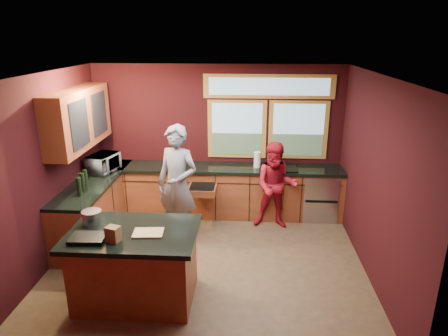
# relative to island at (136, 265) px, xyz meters

# --- Properties ---
(floor) EXTENTS (4.50, 4.50, 0.00)m
(floor) POSITION_rel_island_xyz_m (0.80, 0.87, -0.48)
(floor) COLOR brown
(floor) RESTS_ON ground
(room_shell) EXTENTS (4.52, 4.02, 2.71)m
(room_shell) POSITION_rel_island_xyz_m (0.21, 1.19, 1.32)
(room_shell) COLOR black
(room_shell) RESTS_ON ground
(back_counter) EXTENTS (4.50, 0.64, 0.93)m
(back_counter) POSITION_rel_island_xyz_m (1.00, 2.56, -0.01)
(back_counter) COLOR #603016
(back_counter) RESTS_ON floor
(left_counter) EXTENTS (0.64, 2.30, 0.93)m
(left_counter) POSITION_rel_island_xyz_m (-1.15, 1.72, -0.01)
(left_counter) COLOR #603016
(left_counter) RESTS_ON floor
(island) EXTENTS (1.55, 1.05, 0.95)m
(island) POSITION_rel_island_xyz_m (0.00, 0.00, 0.00)
(island) COLOR #603016
(island) RESTS_ON floor
(person_grey) EXTENTS (0.81, 0.68, 1.89)m
(person_grey) POSITION_rel_island_xyz_m (0.27, 1.57, 0.47)
(person_grey) COLOR slate
(person_grey) RESTS_ON floor
(person_red) EXTENTS (0.78, 0.63, 1.51)m
(person_red) POSITION_rel_island_xyz_m (1.84, 2.12, 0.27)
(person_red) COLOR #A31320
(person_red) RESTS_ON floor
(microwave) EXTENTS (0.50, 0.63, 0.31)m
(microwave) POSITION_rel_island_xyz_m (-1.12, 2.15, 0.61)
(microwave) COLOR #999999
(microwave) RESTS_ON left_counter
(potted_plant) EXTENTS (0.31, 0.27, 0.34)m
(potted_plant) POSITION_rel_island_xyz_m (1.86, 2.62, 0.62)
(potted_plant) COLOR #999999
(potted_plant) RESTS_ON back_counter
(paper_towel) EXTENTS (0.12, 0.12, 0.28)m
(paper_towel) POSITION_rel_island_xyz_m (1.53, 2.57, 0.59)
(paper_towel) COLOR silver
(paper_towel) RESTS_ON back_counter
(cutting_board) EXTENTS (0.37, 0.28, 0.02)m
(cutting_board) POSITION_rel_island_xyz_m (0.20, -0.05, 0.48)
(cutting_board) COLOR #A98257
(cutting_board) RESTS_ON island
(stock_pot) EXTENTS (0.24, 0.24, 0.18)m
(stock_pot) POSITION_rel_island_xyz_m (-0.55, 0.15, 0.56)
(stock_pot) COLOR silver
(stock_pot) RESTS_ON island
(paper_bag) EXTENTS (0.18, 0.16, 0.18)m
(paper_bag) POSITION_rel_island_xyz_m (-0.15, -0.25, 0.56)
(paper_bag) COLOR brown
(paper_bag) RESTS_ON island
(black_tray) EXTENTS (0.41, 0.30, 0.05)m
(black_tray) POSITION_rel_island_xyz_m (-0.45, -0.25, 0.49)
(black_tray) COLOR black
(black_tray) RESTS_ON island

